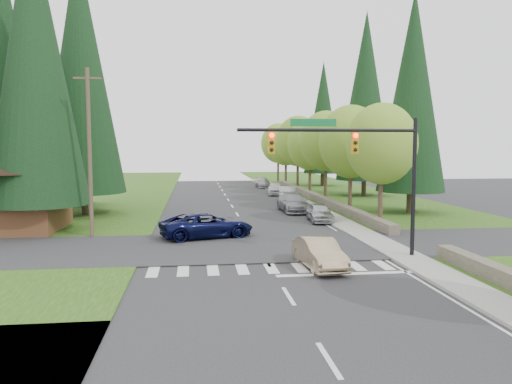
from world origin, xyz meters
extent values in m
plane|color=#28282B|center=(0.00, 0.00, 0.00)|extent=(120.00, 120.00, 0.00)
cube|color=#1E4412|center=(13.00, 20.00, 0.03)|extent=(14.00, 110.00, 0.06)
cube|color=#1E4412|center=(-13.00, 20.00, 0.03)|extent=(14.00, 110.00, 0.06)
cube|color=#28282B|center=(0.00, 8.00, 0.00)|extent=(120.00, 8.00, 0.10)
cube|color=gray|center=(6.90, 22.00, 0.07)|extent=(1.80, 80.00, 0.13)
cube|color=gray|center=(6.05, 22.00, 0.07)|extent=(0.20, 80.00, 0.13)
cube|color=#4C4438|center=(8.60, 30.00, 0.35)|extent=(0.70, 40.00, 0.70)
cylinder|color=black|center=(7.20, 4.50, 3.40)|extent=(0.20, 0.20, 6.80)
cylinder|color=black|center=(2.90, 4.50, 6.20)|extent=(8.60, 0.16, 0.16)
cube|color=#0C662D|center=(2.20, 4.55, 6.55)|extent=(2.20, 0.04, 0.35)
cube|color=#BF8C0C|center=(4.20, 4.50, 5.60)|extent=(0.32, 0.24, 1.00)
sphere|color=#FF0C05|center=(4.20, 4.36, 5.95)|extent=(0.22, 0.22, 0.22)
cube|color=#BF8C0C|center=(0.20, 4.50, 5.60)|extent=(0.32, 0.24, 1.00)
sphere|color=#FF0C05|center=(0.20, 4.36, 5.95)|extent=(0.22, 0.22, 0.22)
cube|color=#4C2D19|center=(-15.00, 15.00, 1.60)|extent=(6.00, 6.00, 3.20)
cube|color=black|center=(-15.00, 15.00, 3.55)|extent=(6.60, 6.60, 0.70)
cone|color=black|center=(-15.00, 15.00, 4.60)|extent=(8.40, 8.40, 1.60)
cylinder|color=#473828|center=(-9.50, 12.00, 5.00)|extent=(0.24, 0.24, 10.00)
cube|color=#473828|center=(-9.50, 12.00, 9.40)|extent=(1.60, 0.10, 0.12)
cylinder|color=#38281C|center=(9.20, 14.00, 2.38)|extent=(0.32, 0.32, 4.76)
ellipsoid|color=olive|center=(9.20, 14.00, 5.61)|extent=(4.80, 4.80, 5.52)
cylinder|color=#38281C|center=(9.30, 21.00, 2.46)|extent=(0.32, 0.32, 4.93)
ellipsoid|color=olive|center=(9.30, 21.00, 5.81)|extent=(5.20, 5.20, 5.98)
cylinder|color=#38281C|center=(9.10, 28.00, 2.52)|extent=(0.32, 0.32, 5.04)
ellipsoid|color=olive|center=(9.10, 28.00, 5.94)|extent=(5.00, 5.00, 5.75)
cylinder|color=#38281C|center=(9.20, 35.00, 2.41)|extent=(0.32, 0.32, 4.82)
ellipsoid|color=olive|center=(9.20, 35.00, 5.68)|extent=(5.00, 5.00, 5.75)
cylinder|color=#38281C|center=(9.30, 42.00, 2.58)|extent=(0.32, 0.32, 5.15)
ellipsoid|color=olive|center=(9.30, 42.00, 6.07)|extent=(5.40, 5.40, 6.21)
cylinder|color=#38281C|center=(9.10, 49.00, 2.35)|extent=(0.32, 0.32, 4.70)
ellipsoid|color=olive|center=(9.10, 49.00, 5.54)|extent=(4.80, 4.80, 5.52)
cylinder|color=#38281C|center=(9.20, 56.00, 2.49)|extent=(0.32, 0.32, 4.98)
ellipsoid|color=olive|center=(9.20, 56.00, 5.87)|extent=(5.20, 5.20, 5.98)
cylinder|color=#38281C|center=(-13.00, 14.00, 1.00)|extent=(0.50, 0.50, 2.00)
cone|color=black|center=(-13.00, 14.00, 10.80)|extent=(6.12, 6.12, 18.00)
cylinder|color=#38281C|center=(-16.00, 18.00, 1.00)|extent=(0.50, 0.50, 2.00)
cone|color=black|center=(-16.00, 18.00, 9.80)|extent=(5.44, 5.44, 16.00)
cylinder|color=#38281C|center=(-12.00, 22.00, 1.00)|extent=(0.50, 0.50, 2.00)
cone|color=black|center=(-12.00, 22.00, 11.30)|extent=(6.46, 6.46, 19.00)
cylinder|color=#38281C|center=(-14.00, 28.00, 1.00)|extent=(0.50, 0.50, 2.00)
cone|color=black|center=(-14.00, 28.00, 10.30)|extent=(5.78, 5.78, 17.00)
cylinder|color=#38281C|center=(14.00, 20.00, 1.00)|extent=(0.50, 0.50, 2.00)
cone|color=black|center=(14.00, 20.00, 9.80)|extent=(5.44, 5.44, 16.00)
cylinder|color=#38281C|center=(15.00, 34.00, 1.00)|extent=(0.50, 0.50, 2.00)
cone|color=black|center=(15.00, 34.00, 10.80)|extent=(6.12, 6.12, 18.00)
cylinder|color=#38281C|center=(14.00, 48.00, 1.00)|extent=(0.50, 0.50, 2.00)
cone|color=black|center=(14.00, 48.00, 9.30)|extent=(5.10, 5.10, 15.00)
imported|color=tan|center=(2.16, 3.00, 0.67)|extent=(1.78, 4.18, 1.34)
imported|color=#0A0E35|center=(-2.67, 11.00, 0.77)|extent=(6.00, 3.97, 1.53)
imported|color=#B4B4B9|center=(5.60, 16.41, 0.67)|extent=(1.85, 4.05, 1.35)
imported|color=gray|center=(4.78, 22.00, 0.76)|extent=(2.22, 5.25, 1.51)
imported|color=#B9B9BE|center=(5.60, 29.00, 0.76)|extent=(2.19, 4.77, 1.51)
imported|color=silver|center=(5.60, 36.43, 0.70)|extent=(2.16, 4.29, 1.40)
imported|color=#9F9FA4|center=(5.60, 46.58, 0.62)|extent=(1.85, 4.33, 1.24)
camera|label=1|loc=(-3.35, -18.48, 5.46)|focal=35.00mm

